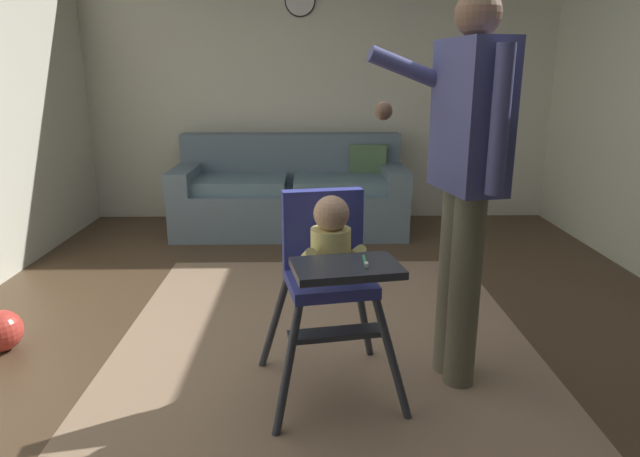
# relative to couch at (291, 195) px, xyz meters

# --- Properties ---
(ground) EXTENTS (6.08, 7.45, 0.10)m
(ground) POSITION_rel_couch_xyz_m (0.28, -2.43, -0.38)
(ground) COLOR #4C3826
(wall_far) EXTENTS (5.28, 0.06, 2.69)m
(wall_far) POSITION_rel_couch_xyz_m (0.28, 0.52, 1.01)
(wall_far) COLOR silver
(wall_far) RESTS_ON ground
(area_rug) EXTENTS (2.21, 3.00, 0.01)m
(area_rug) POSITION_rel_couch_xyz_m (0.25, -2.45, -0.33)
(area_rug) COLOR #96795E
(area_rug) RESTS_ON ground
(couch) EXTENTS (2.07, 0.86, 0.86)m
(couch) POSITION_rel_couch_xyz_m (0.00, 0.00, 0.00)
(couch) COLOR slate
(couch) RESTS_ON ground
(high_chair) EXTENTS (0.70, 0.80, 0.92)m
(high_chair) POSITION_rel_couch_xyz_m (0.26, -2.73, 0.30)
(high_chair) COLOR #2E323C
(high_chair) RESTS_ON ground
(adult_standing) EXTENTS (0.57, 0.50, 1.73)m
(adult_standing) POSITION_rel_couch_xyz_m (0.85, -2.62, 0.65)
(adult_standing) COLOR #625F4B
(adult_standing) RESTS_ON ground
(toy_ball) EXTENTS (0.22, 0.22, 0.22)m
(toy_ball) POSITION_rel_couch_xyz_m (-1.44, -2.32, -0.22)
(toy_ball) COLOR #D13D33
(toy_ball) RESTS_ON ground
(wall_clock) EXTENTS (0.28, 0.04, 0.28)m
(wall_clock) POSITION_rel_couch_xyz_m (0.09, 0.48, 1.72)
(wall_clock) COLOR white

